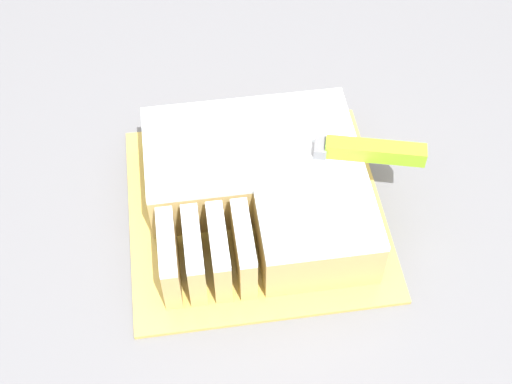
{
  "coord_description": "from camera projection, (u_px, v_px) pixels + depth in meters",
  "views": [
    {
      "loc": [
        -0.07,
        -0.57,
        1.72
      ],
      "look_at": [
        0.01,
        -0.01,
        0.99
      ],
      "focal_mm": 50.0,
      "sensor_mm": 36.0,
      "label": 1
    }
  ],
  "objects": [
    {
      "name": "cake_board",
      "position": [
        256.0,
        211.0,
        0.95
      ],
      "size": [
        0.34,
        0.33,
        0.01
      ],
      "color": "gold",
      "rests_on": "countertop"
    },
    {
      "name": "knife",
      "position": [
        345.0,
        149.0,
        0.9
      ],
      "size": [
        0.33,
        0.11,
        0.02
      ],
      "rotation": [
        0.0,
        0.0,
        2.88
      ],
      "color": "silver",
      "rests_on": "cake"
    },
    {
      "name": "countertop",
      "position": [
        249.0,
        355.0,
        1.34
      ],
      "size": [
        1.4,
        1.1,
        0.94
      ],
      "color": "slate",
      "rests_on": "ground_plane"
    },
    {
      "name": "cake",
      "position": [
        260.0,
        188.0,
        0.92
      ],
      "size": [
        0.28,
        0.27,
        0.08
      ],
      "color": "tan",
      "rests_on": "cake_board"
    }
  ]
}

